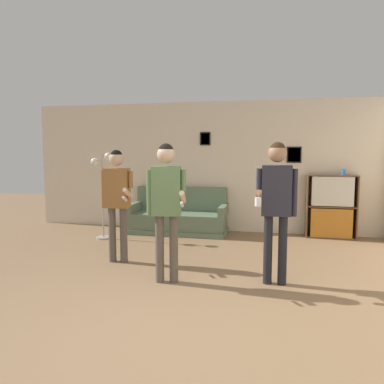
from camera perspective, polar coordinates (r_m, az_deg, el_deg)
ground_plane at (r=3.58m, az=-5.55°, el=-21.57°), size 20.00×20.00×0.00m
wall_back at (r=7.86m, az=5.33°, el=3.82°), size 8.57×0.08×2.70m
couch at (r=7.75m, az=-2.09°, el=-4.02°), size 2.00×0.80×0.92m
bookshelf at (r=7.71m, az=20.44°, el=-2.10°), size 0.93×0.30×1.23m
floor_lamp at (r=7.32m, az=-13.53°, el=1.69°), size 0.43×0.28×1.65m
person_player_foreground_left at (r=5.69m, az=-11.36°, el=-0.25°), size 0.51×0.45×1.69m
person_player_foreground_center at (r=4.69m, az=-3.94°, el=-0.79°), size 0.54×0.45×1.77m
person_watcher_holding_cup at (r=4.73m, az=12.74°, el=-0.72°), size 0.50×0.45×1.78m
drinking_cup at (r=7.68m, az=22.09°, el=2.86°), size 0.07×0.07×0.11m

